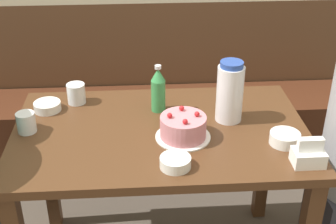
% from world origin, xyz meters
% --- Properties ---
extents(bench_seat, '(2.32, 0.38, 0.44)m').
position_xyz_m(bench_seat, '(0.00, 0.83, 0.22)').
color(bench_seat, '#472314').
rests_on(bench_seat, ground_plane).
extents(dining_table, '(1.17, 0.72, 0.73)m').
position_xyz_m(dining_table, '(0.00, 0.00, 0.62)').
color(dining_table, '#4C2D19').
rests_on(dining_table, ground_plane).
extents(birthday_cake, '(0.21, 0.21, 0.11)m').
position_xyz_m(birthday_cake, '(0.08, -0.06, 0.78)').
color(birthday_cake, white).
rests_on(birthday_cake, dining_table).
extents(water_pitcher, '(0.11, 0.11, 0.25)m').
position_xyz_m(water_pitcher, '(0.28, 0.06, 0.86)').
color(water_pitcher, white).
rests_on(water_pitcher, dining_table).
extents(soju_bottle, '(0.06, 0.06, 0.21)m').
position_xyz_m(soju_bottle, '(0.00, 0.16, 0.83)').
color(soju_bottle, '#388E4C').
rests_on(soju_bottle, dining_table).
extents(napkin_holder, '(0.11, 0.08, 0.11)m').
position_xyz_m(napkin_holder, '(0.50, -0.27, 0.77)').
color(napkin_holder, white).
rests_on(napkin_holder, dining_table).
extents(bowl_soup_white, '(0.11, 0.11, 0.04)m').
position_xyz_m(bowl_soup_white, '(-0.47, 0.19, 0.75)').
color(bowl_soup_white, white).
rests_on(bowl_soup_white, dining_table).
extents(bowl_rice_small, '(0.11, 0.11, 0.04)m').
position_xyz_m(bowl_rice_small, '(0.04, -0.26, 0.75)').
color(bowl_rice_small, white).
rests_on(bowl_rice_small, dining_table).
extents(bowl_side_dish, '(0.11, 0.11, 0.04)m').
position_xyz_m(bowl_side_dish, '(0.46, -0.13, 0.76)').
color(bowl_side_dish, white).
rests_on(bowl_side_dish, dining_table).
extents(glass_water_tall, '(0.07, 0.07, 0.08)m').
position_xyz_m(glass_water_tall, '(-0.52, 0.02, 0.77)').
color(glass_water_tall, silver).
rests_on(glass_water_tall, dining_table).
extents(glass_tumbler_short, '(0.08, 0.08, 0.09)m').
position_xyz_m(glass_tumbler_short, '(-0.35, 0.25, 0.78)').
color(glass_tumbler_short, silver).
rests_on(glass_tumbler_short, dining_table).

